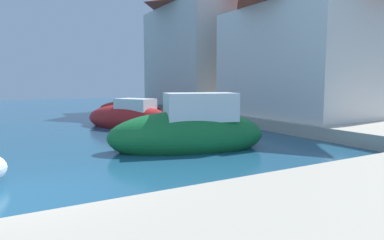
# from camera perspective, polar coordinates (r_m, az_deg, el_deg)

# --- Properties ---
(ground) EXTENTS (80.00, 80.00, 0.00)m
(ground) POSITION_cam_1_polar(r_m,az_deg,el_deg) (7.01, -26.33, -12.30)
(ground) COLOR #1E5170
(quay_promenade) EXTENTS (44.00, 32.00, 0.50)m
(quay_promenade) POSITION_cam_1_polar(r_m,az_deg,el_deg) (8.02, 6.50, -7.47)
(quay_promenade) COLOR #BCB29E
(quay_promenade) RESTS_ON ground
(moored_boat_1) EXTENTS (5.37, 3.17, 2.19)m
(moored_boat_1) POSITION_cam_1_polar(r_m,az_deg,el_deg) (10.87, -0.40, -1.99)
(moored_boat_1) COLOR #197233
(moored_boat_1) RESTS_ON ground
(moored_boat_2) EXTENTS (3.90, 5.17, 1.72)m
(moored_boat_2) POSITION_cam_1_polar(r_m,az_deg,el_deg) (16.38, -10.46, 0.28)
(moored_boat_2) COLOR #B21E1E
(moored_boat_2) RESTS_ON ground
(moored_boat_8) EXTENTS (4.12, 4.09, 1.21)m
(moored_boat_8) POSITION_cam_1_polar(r_m,az_deg,el_deg) (23.03, -10.43, 1.73)
(moored_boat_8) COLOR #B21E1E
(moored_boat_8) RESTS_ON ground
(waterfront_building_main) EXTENTS (5.65, 7.76, 6.25)m
(waterfront_building_main) POSITION_cam_1_polar(r_m,az_deg,el_deg) (18.18, 17.90, 10.84)
(waterfront_building_main) COLOR white
(waterfront_building_main) RESTS_ON quay_promenade
(waterfront_building_annex) EXTENTS (6.82, 8.68, 8.01)m
(waterfront_building_annex) POSITION_cam_1_polar(r_m,az_deg,el_deg) (25.27, 2.40, 11.84)
(waterfront_building_annex) COLOR beige
(waterfront_building_annex) RESTS_ON quay_promenade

